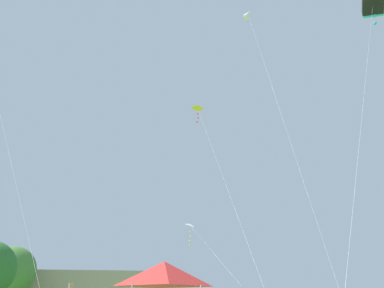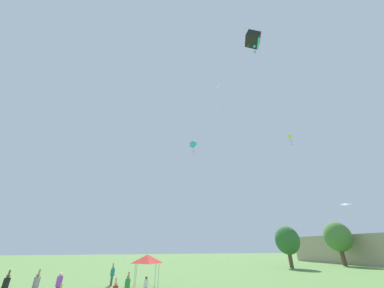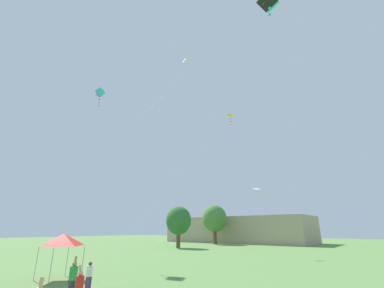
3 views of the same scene
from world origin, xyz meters
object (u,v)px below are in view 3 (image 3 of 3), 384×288
person_red_shirt (79,287)px  kite_yellow_delta_0 (229,116)px  person_white_shirt (89,274)px  kite_white_delta_3 (257,190)px  kite_black_box_4 (268,0)px  kite_white_diamond_1 (186,60)px  festival_tent (63,240)px  person_green_shirt (73,277)px  kite_cyan_box_2 (100,93)px

person_red_shirt → kite_yellow_delta_0: (-3.24, 20.34, 16.48)m
person_red_shirt → person_white_shirt: 3.84m
person_red_shirt → kite_white_delta_3: 27.72m
person_white_shirt → kite_black_box_4: size_ratio=0.07×
person_red_shirt → kite_yellow_delta_0: kite_yellow_delta_0 is taller
kite_white_diamond_1 → kite_white_delta_3: 20.11m
festival_tent → person_green_shirt: festival_tent is taller
kite_black_box_4 → kite_cyan_box_2: bearing=174.7°
kite_yellow_delta_0 → person_white_shirt: bearing=-89.3°
person_green_shirt → kite_white_delta_3: (-0.86, 25.67, 7.47)m
kite_white_diamond_1 → kite_cyan_box_2: (-18.47, 2.21, 3.88)m
kite_yellow_delta_0 → person_red_shirt: bearing=-81.0°
kite_white_diamond_1 → kite_cyan_box_2: bearing=173.2°
person_white_shirt → kite_white_delta_3: kite_white_delta_3 is taller
person_white_shirt → kite_white_diamond_1: size_ratio=0.08×
kite_yellow_delta_0 → kite_white_diamond_1: 11.12m
person_red_shirt → kite_white_delta_3: kite_white_delta_3 is taller
kite_white_diamond_1 → kite_black_box_4: size_ratio=0.92×
festival_tent → person_red_shirt: (7.42, -2.78, -1.71)m
person_green_shirt → kite_cyan_box_2: bearing=53.5°
kite_white_delta_3 → kite_black_box_4: 23.37m
kite_white_diamond_1 → kite_white_delta_3: kite_white_diamond_1 is taller
kite_white_diamond_1 → kite_cyan_box_2: 19.00m
kite_black_box_4 → person_green_shirt: bearing=-137.2°
kite_cyan_box_2 → festival_tent: bearing=-34.6°
person_green_shirt → kite_black_box_4: (8.96, 8.28, 19.62)m
person_white_shirt → kite_yellow_delta_0: (-0.21, 17.98, 16.54)m
kite_cyan_box_2 → kite_black_box_4: kite_cyan_box_2 is taller
kite_black_box_4 → kite_white_diamond_1: bearing=177.9°
kite_yellow_delta_0 → kite_cyan_box_2: kite_cyan_box_2 is taller
person_green_shirt → kite_white_delta_3: 26.75m
person_white_shirt → kite_white_delta_3: 25.33m
person_green_shirt → kite_black_box_4: bearing=-53.0°
festival_tent → kite_yellow_delta_0: 23.33m
person_white_shirt → kite_black_box_4: bearing=73.2°
person_red_shirt → person_white_shirt: size_ratio=1.20×
festival_tent → kite_yellow_delta_0: kite_yellow_delta_0 is taller
kite_cyan_box_2 → kite_yellow_delta_0: bearing=27.0°
kite_white_diamond_1 → kite_black_box_4: (8.68, -0.31, 1.59)m
kite_black_box_4 → kite_yellow_delta_0: bearing=132.1°
person_red_shirt → kite_black_box_4: (6.88, 9.13, 19.71)m
kite_white_delta_3 → festival_tent: bearing=-100.7°
person_white_shirt → person_green_shirt: person_green_shirt is taller
festival_tent → kite_white_diamond_1: bearing=49.8°
person_green_shirt → kite_black_box_4: size_ratio=0.09×
person_green_shirt → kite_cyan_box_2: 30.46m
person_red_shirt → person_green_shirt: bearing=-26.4°
person_red_shirt → kite_white_delta_3: (-2.94, 26.51, 7.56)m
kite_black_box_4 → kite_white_delta_3: bearing=119.5°
kite_cyan_box_2 → kite_black_box_4: size_ratio=1.11×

